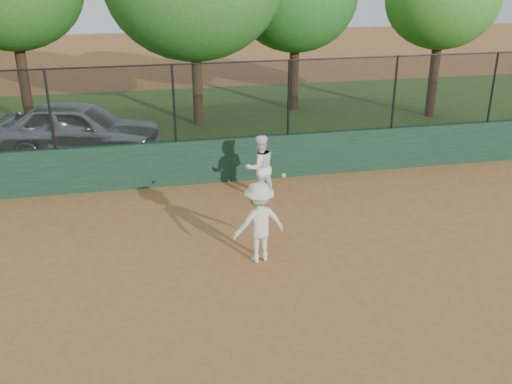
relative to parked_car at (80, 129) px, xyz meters
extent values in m
plane|color=#A16334|center=(3.15, -9.10, -0.83)|extent=(80.00, 80.00, 0.00)
cube|color=#1C3D28|center=(3.15, -3.10, -0.23)|extent=(26.00, 0.20, 1.20)
cube|color=#294B17|center=(3.15, 2.90, -0.83)|extent=(36.00, 12.00, 0.01)
imported|color=#A5A9AE|center=(0.00, 0.00, 0.00)|extent=(5.23, 3.18, 1.66)
imported|color=white|center=(4.58, -4.41, -0.02)|extent=(0.93, 0.81, 1.63)
imported|color=beige|center=(3.87, -7.54, -0.01)|extent=(1.16, 0.81, 1.65)
sphere|color=#B7E332|center=(4.29, -7.74, 1.02)|extent=(0.08, 0.08, 0.08)
cube|color=black|center=(3.15, -3.10, 1.37)|extent=(26.00, 0.02, 2.00)
cylinder|color=black|center=(3.15, -3.10, 2.35)|extent=(26.00, 0.04, 0.04)
cylinder|color=black|center=(-0.35, -3.10, 1.37)|extent=(0.06, 0.06, 2.00)
cylinder|color=black|center=(2.65, -3.10, 1.37)|extent=(0.06, 0.06, 2.00)
cylinder|color=black|center=(5.65, -3.10, 1.37)|extent=(0.06, 0.06, 2.00)
cylinder|color=black|center=(8.65, -3.10, 1.37)|extent=(0.06, 0.06, 2.00)
cylinder|color=black|center=(11.65, -3.10, 1.37)|extent=(0.06, 0.06, 2.00)
cylinder|color=#3D2715|center=(-2.01, 3.63, 0.61)|extent=(0.36, 0.36, 2.89)
cylinder|color=#4A2F1A|center=(3.90, 2.70, 0.44)|extent=(0.36, 0.36, 2.55)
cylinder|color=#392413|center=(7.87, 4.19, 0.39)|extent=(0.36, 0.36, 2.44)
cylinder|color=#422917|center=(12.67, 2.04, 0.51)|extent=(0.36, 0.36, 2.68)
camera|label=1|loc=(1.68, -17.37, 4.79)|focal=40.00mm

